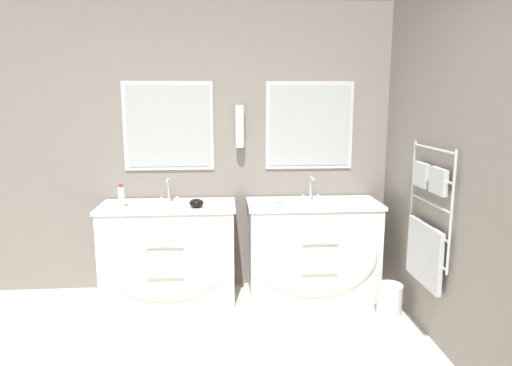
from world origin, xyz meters
TOP-DOWN VIEW (x-y plane):
  - wall_back at (0.01, 2.26)m, footprint 4.96×0.16m
  - wall_right at (1.71, 1.01)m, footprint 0.13×4.35m
  - vanity_left at (-0.33, 1.93)m, footprint 1.16×0.57m
  - vanity_right at (0.95, 1.93)m, footprint 1.16×0.57m
  - faucet_left at (-0.33, 2.08)m, footprint 0.17×0.13m
  - faucet_right at (0.95, 2.08)m, footprint 0.17×0.13m
  - toiletry_bottle at (-0.70, 1.88)m, footprint 0.05×0.05m
  - amenity_bowl at (-0.07, 1.84)m, footprint 0.12×0.12m
  - soap_dish at (0.63, 1.86)m, footprint 0.12×0.08m
  - waste_bin at (1.50, 1.50)m, footprint 0.21×0.21m

SIDE VIEW (x-z plane):
  - waste_bin at x=1.50m, z-range 0.01..0.27m
  - vanity_left at x=-0.33m, z-range 0.00..0.86m
  - vanity_right at x=0.95m, z-range 0.00..0.86m
  - soap_dish at x=0.63m, z-range 0.85..0.90m
  - amenity_bowl at x=-0.07m, z-range 0.86..0.93m
  - toiletry_bottle at x=-0.70m, z-range 0.85..1.05m
  - faucet_left at x=-0.33m, z-range 0.86..1.06m
  - faucet_right at x=0.95m, z-range 0.86..1.06m
  - wall_right at x=1.71m, z-range -0.01..2.59m
  - wall_back at x=0.01m, z-range 0.01..2.61m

